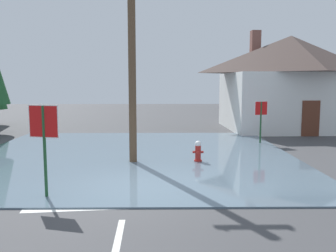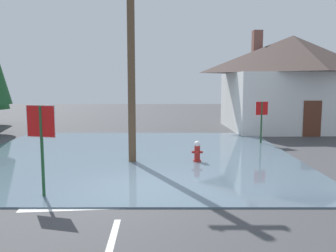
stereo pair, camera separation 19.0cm
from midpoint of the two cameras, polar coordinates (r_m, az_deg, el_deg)
ground_plane at (r=10.41m, az=-4.21°, el=-10.08°), size 80.00×80.00×0.10m
flood_puddle at (r=14.88m, az=-5.34°, el=-4.59°), size 13.06×12.61×0.05m
lane_stop_bar at (r=8.94m, az=-8.47°, el=-12.68°), size 4.33×0.72×0.01m
stop_sign_near at (r=9.68m, az=-18.92°, el=-0.79°), size 0.82×0.23×2.43m
fire_hydrant at (r=13.51m, az=5.18°, el=-4.14°), size 0.41×0.35×0.82m
utility_pole at (r=13.29m, az=-5.38°, el=11.23°), size 1.60×0.28×7.64m
stop_sign_far at (r=17.97m, az=15.08°, el=1.88°), size 0.66×0.19×2.09m
house at (r=24.33m, az=19.37°, el=6.77°), size 8.65×7.37×6.40m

